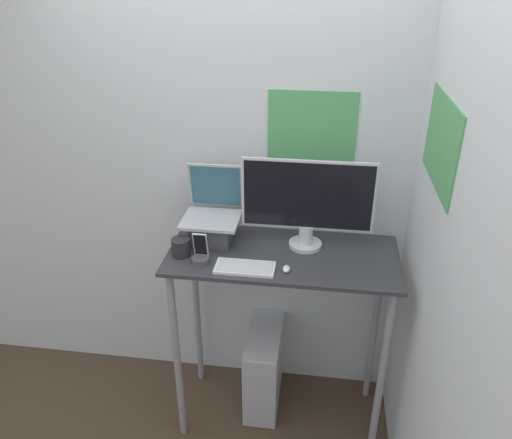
% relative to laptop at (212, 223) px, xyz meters
% --- Properties ---
extents(wall_back, '(6.00, 0.06, 2.60)m').
position_rel_laptop_xyz_m(wall_back, '(0.37, 0.26, 0.11)').
color(wall_back, silver).
rests_on(wall_back, ground_plane).
extents(wall_side_right, '(0.06, 6.00, 2.60)m').
position_rel_laptop_xyz_m(wall_side_right, '(1.03, -0.35, 0.11)').
color(wall_side_right, silver).
rests_on(wall_side_right, ground_plane).
extents(desk, '(1.14, 0.52, 1.10)m').
position_rel_laptop_xyz_m(desk, '(0.37, -0.09, -0.30)').
color(desk, '#333338').
rests_on(desk, ground_plane).
extents(laptop, '(0.29, 0.28, 0.38)m').
position_rel_laptop_xyz_m(laptop, '(0.00, 0.00, 0.00)').
color(laptop, '#4C4C51').
rests_on(laptop, desk).
extents(monitor, '(0.64, 0.17, 0.46)m').
position_rel_laptop_xyz_m(monitor, '(0.48, 0.00, 0.14)').
color(monitor, silver).
rests_on(monitor, desk).
extents(keyboard, '(0.28, 0.13, 0.02)m').
position_rel_laptop_xyz_m(keyboard, '(0.21, -0.25, -0.09)').
color(keyboard, white).
rests_on(keyboard, desk).
extents(mouse, '(0.03, 0.06, 0.02)m').
position_rel_laptop_xyz_m(mouse, '(0.40, -0.24, -0.09)').
color(mouse, white).
rests_on(mouse, desk).
extents(cell_phone, '(0.08, 0.08, 0.16)m').
position_rel_laptop_xyz_m(cell_phone, '(-0.01, -0.22, -0.06)').
color(cell_phone, '#4C4C51').
rests_on(cell_phone, desk).
extents(computer_tower, '(0.19, 0.45, 0.50)m').
position_rel_laptop_xyz_m(computer_tower, '(0.27, 0.00, -0.94)').
color(computer_tower, silver).
rests_on(computer_tower, ground_plane).
extents(mug, '(0.09, 0.09, 0.09)m').
position_rel_laptop_xyz_m(mug, '(-0.12, -0.17, -0.05)').
color(mug, '#262628').
rests_on(mug, desk).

